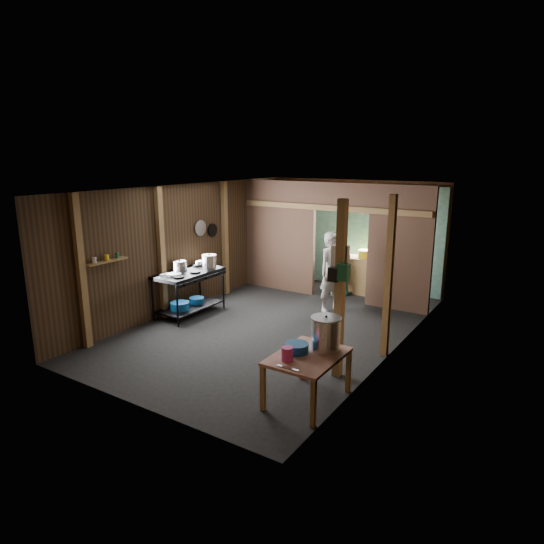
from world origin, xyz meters
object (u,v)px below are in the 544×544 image
Objects in this scene: stove_pot_large at (209,262)px; stock_pot at (326,334)px; prep_table at (307,378)px; cook at (332,272)px; gas_range at (190,293)px; pink_bucket at (287,354)px; yellow_tub at (365,254)px.

stock_pot is (3.66, -1.99, -0.16)m from stove_pot_large.
prep_table is 0.67× the size of cook.
gas_range reaches higher than prep_table.
yellow_tub is (-1.15, 5.43, 0.20)m from pink_bucket.
pink_bucket is at bearing -36.90° from stove_pot_large.
stove_pot_large reaches higher than stock_pot.
cook is (-1.50, 3.29, -0.04)m from stock_pot.
prep_table is at bearing -136.34° from cook.
stove_pot_large reaches higher than pink_bucket.
stock_pot is at bearing -133.05° from cook.
stove_pot_large is at bearing -128.08° from yellow_tub.
stove_pot_large is 4.16m from stock_pot.
stock_pot reaches higher than prep_table.
stove_pot_large is at bearing 151.47° from stock_pot.
pink_bucket is at bearing -30.50° from gas_range.
prep_table is 5.33m from yellow_tub.
stove_pot_large is 1.70× the size of pink_bucket.
gas_range is 4.47× the size of yellow_tub.
stove_pot_large reaches higher than prep_table.
cook is (2.33, 1.75, 0.38)m from gas_range.
cook is (-1.38, 3.57, 0.50)m from prep_table.
pink_bucket is at bearing -139.64° from cook.
prep_table is 3.86m from cook.
stock_pot is 0.64m from pink_bucket.
cook is at bearing 111.16° from prep_table.
pink_bucket is (-0.14, -0.29, 0.42)m from prep_table.
cook reaches higher than prep_table.
prep_table is 4.26m from stove_pot_large.
gas_range is at bearing -126.08° from yellow_tub.
pink_bucket is (3.57, -2.11, 0.29)m from gas_range.
gas_range reaches higher than pink_bucket.
cook is at bearing 36.96° from gas_range.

